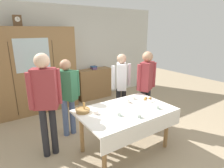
% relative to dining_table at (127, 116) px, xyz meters
% --- Properties ---
extents(ground_plane, '(12.00, 12.00, 0.00)m').
position_rel_dining_table_xyz_m(ground_plane, '(0.00, 0.23, -0.66)').
color(ground_plane, tan).
rests_on(ground_plane, ground).
extents(back_wall, '(6.40, 0.10, 2.70)m').
position_rel_dining_table_xyz_m(back_wall, '(0.00, 2.88, 0.69)').
color(back_wall, silver).
rests_on(back_wall, ground).
extents(dining_table, '(1.59, 1.01, 0.77)m').
position_rel_dining_table_xyz_m(dining_table, '(0.00, 0.00, 0.00)').
color(dining_table, olive).
rests_on(dining_table, ground).
extents(wall_cabinet, '(2.13, 0.46, 2.13)m').
position_rel_dining_table_xyz_m(wall_cabinet, '(-0.90, 2.59, 0.40)').
color(wall_cabinet, olive).
rests_on(wall_cabinet, ground).
extents(mantel_clock, '(0.18, 0.11, 0.24)m').
position_rel_dining_table_xyz_m(mantel_clock, '(-1.09, 2.59, 1.59)').
color(mantel_clock, brown).
rests_on(mantel_clock, wall_cabinet).
extents(bookshelf_low, '(1.05, 0.35, 0.91)m').
position_rel_dining_table_xyz_m(bookshelf_low, '(0.84, 2.64, -0.21)').
color(bookshelf_low, olive).
rests_on(bookshelf_low, ground).
extents(book_stack, '(0.17, 0.20, 0.09)m').
position_rel_dining_table_xyz_m(book_stack, '(0.84, 2.64, 0.29)').
color(book_stack, '#664C7A').
rests_on(book_stack, bookshelf_low).
extents(tea_cup_mid_left, '(0.13, 0.13, 0.06)m').
position_rel_dining_table_xyz_m(tea_cup_mid_left, '(-0.02, -0.32, 0.14)').
color(tea_cup_mid_left, silver).
rests_on(tea_cup_mid_left, dining_table).
extents(tea_cup_far_right, '(0.13, 0.13, 0.06)m').
position_rel_dining_table_xyz_m(tea_cup_far_right, '(-0.50, 0.16, 0.14)').
color(tea_cup_far_right, white).
rests_on(tea_cup_far_right, dining_table).
extents(tea_cup_near_left, '(0.13, 0.13, 0.06)m').
position_rel_dining_table_xyz_m(tea_cup_near_left, '(0.23, 0.24, 0.14)').
color(tea_cup_near_left, white).
rests_on(tea_cup_near_left, dining_table).
extents(tea_cup_back_edge, '(0.13, 0.13, 0.06)m').
position_rel_dining_table_xyz_m(tea_cup_back_edge, '(0.42, 0.33, 0.14)').
color(tea_cup_back_edge, white).
rests_on(tea_cup_back_edge, dining_table).
extents(tea_cup_front_edge, '(0.13, 0.13, 0.06)m').
position_rel_dining_table_xyz_m(tea_cup_front_edge, '(-0.23, -0.09, 0.13)').
color(tea_cup_front_edge, silver).
rests_on(tea_cup_front_edge, dining_table).
extents(tea_cup_near_right, '(0.13, 0.13, 0.06)m').
position_rel_dining_table_xyz_m(tea_cup_near_right, '(0.46, -0.24, 0.13)').
color(tea_cup_near_right, silver).
rests_on(tea_cup_near_right, dining_table).
extents(bread_basket, '(0.24, 0.24, 0.16)m').
position_rel_dining_table_xyz_m(bread_basket, '(-0.64, 0.34, 0.14)').
color(bread_basket, '#9E7542').
rests_on(bread_basket, dining_table).
extents(pastry_plate, '(0.28, 0.28, 0.05)m').
position_rel_dining_table_xyz_m(pastry_plate, '(0.62, 0.14, 0.12)').
color(pastry_plate, white).
rests_on(pastry_plate, dining_table).
extents(spoon_far_right, '(0.12, 0.02, 0.01)m').
position_rel_dining_table_xyz_m(spoon_far_right, '(0.12, 0.00, 0.11)').
color(spoon_far_right, silver).
rests_on(spoon_far_right, dining_table).
extents(spoon_near_left, '(0.12, 0.02, 0.01)m').
position_rel_dining_table_xyz_m(spoon_near_left, '(0.19, -0.25, 0.11)').
color(spoon_near_left, silver).
rests_on(spoon_near_left, dining_table).
extents(person_by_cabinet, '(0.52, 0.41, 1.56)m').
position_rel_dining_table_xyz_m(person_by_cabinet, '(0.64, 0.99, 0.28)').
color(person_by_cabinet, '#232328').
rests_on(person_by_cabinet, ground).
extents(person_beside_shelf, '(0.52, 0.35, 1.74)m').
position_rel_dining_table_xyz_m(person_beside_shelf, '(-1.13, 0.63, 0.40)').
color(person_beside_shelf, '#232328').
rests_on(person_beside_shelf, ground).
extents(person_behind_table_left, '(0.52, 0.41, 1.54)m').
position_rel_dining_table_xyz_m(person_behind_table_left, '(-0.61, 1.06, 0.27)').
color(person_behind_table_left, slate).
rests_on(person_behind_table_left, ground).
extents(person_near_right_end, '(0.52, 0.34, 1.63)m').
position_rel_dining_table_xyz_m(person_near_right_end, '(0.96, 0.53, 0.33)').
color(person_near_right_end, '#232328').
rests_on(person_near_right_end, ground).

